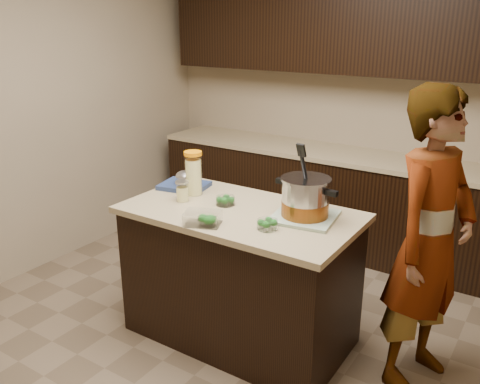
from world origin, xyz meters
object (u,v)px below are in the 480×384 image
object	(u,v)px
lemonade_pitcher	(193,175)
person	(430,242)
island	(240,275)
stock_pot	(305,200)

from	to	relation	value
lemonade_pitcher	person	world-z (taller)	person
lemonade_pitcher	island	bearing A→B (deg)	-11.51
stock_pot	lemonade_pitcher	distance (m)	0.82
stock_pot	person	size ratio (longest dim) A/B	0.24
stock_pot	person	xyz separation A→B (m)	(0.69, 0.14, -0.16)
stock_pot	lemonade_pitcher	xyz separation A→B (m)	(-0.82, -0.01, 0.02)
stock_pot	lemonade_pitcher	bearing A→B (deg)	-172.52
person	island	bearing A→B (deg)	119.18
lemonade_pitcher	person	bearing A→B (deg)	5.84
stock_pot	person	bearing A→B (deg)	18.43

